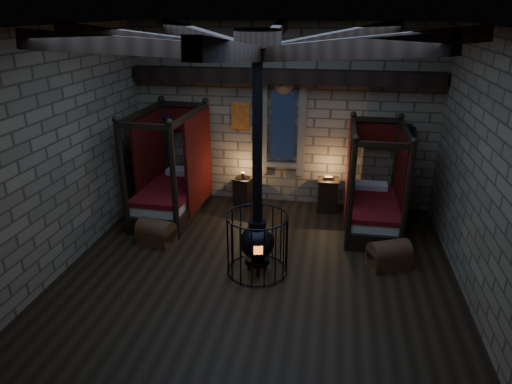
% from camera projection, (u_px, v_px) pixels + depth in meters
% --- Properties ---
extents(room, '(7.02, 7.02, 4.29)m').
position_uv_depth(room, '(259.00, 59.00, 6.86)').
color(room, black).
rests_on(room, ground).
extents(bed_left, '(1.30, 2.35, 2.41)m').
position_uv_depth(bed_left, '(172.00, 189.00, 10.43)').
color(bed_left, black).
rests_on(bed_left, ground).
extents(bed_right, '(1.14, 2.14, 2.23)m').
position_uv_depth(bed_right, '(372.00, 204.00, 9.75)').
color(bed_right, black).
rests_on(bed_right, ground).
extents(trunk_left, '(0.81, 0.62, 0.53)m').
position_uv_depth(trunk_left, '(156.00, 233.00, 9.21)').
color(trunk_left, '#57311B').
rests_on(trunk_left, ground).
extents(trunk_right, '(0.84, 0.71, 0.53)m').
position_uv_depth(trunk_right, '(389.00, 255.00, 8.37)').
color(trunk_right, '#57311B').
rests_on(trunk_right, ground).
extents(nightstand_left, '(0.50, 0.49, 0.82)m').
position_uv_depth(nightstand_left, '(243.00, 191.00, 11.01)').
color(nightstand_left, black).
rests_on(nightstand_left, ground).
extents(nightstand_right, '(0.51, 0.49, 0.85)m').
position_uv_depth(nightstand_right, '(327.00, 195.00, 10.65)').
color(nightstand_right, black).
rests_on(nightstand_right, ground).
extents(stove, '(1.10, 1.10, 4.05)m').
position_uv_depth(stove, '(257.00, 240.00, 8.04)').
color(stove, black).
rests_on(stove, ground).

